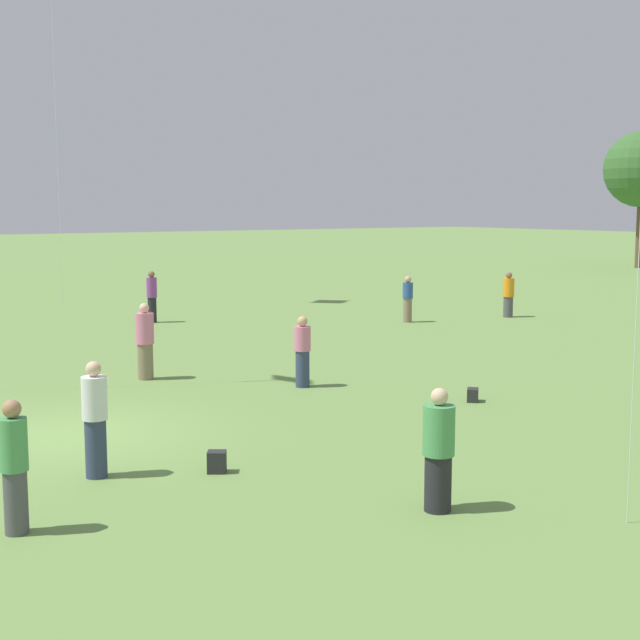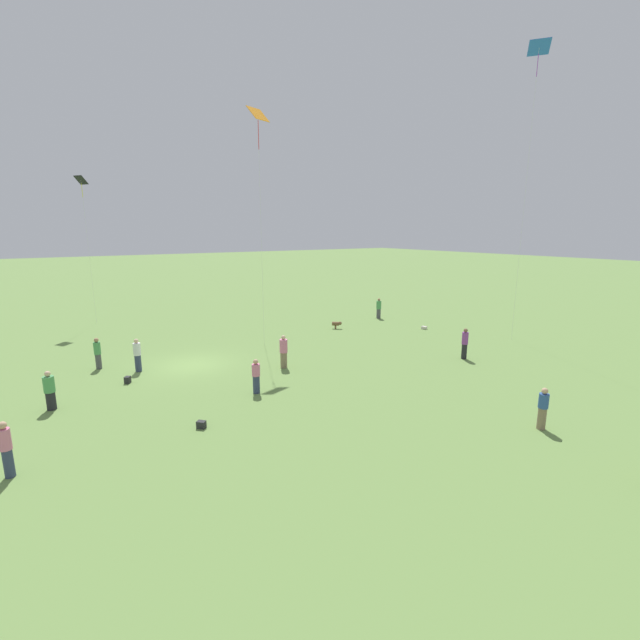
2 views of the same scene
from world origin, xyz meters
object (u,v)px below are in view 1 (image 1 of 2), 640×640
person_3 (152,297)px  person_7 (508,295)px  person_8 (145,342)px  picnic_bag_1 (217,462)px  person_2 (95,420)px  picnic_bag_0 (473,395)px  person_9 (302,352)px  person_0 (408,299)px  person_1 (14,467)px  person_4 (438,451)px

person_3 → person_7: person_3 is taller
person_8 → picnic_bag_1: bearing=-79.9°
person_2 → person_8: bearing=-160.2°
person_2 → person_8: person_8 is taller
person_7 → picnic_bag_0: 15.26m
picnic_bag_0 → person_8: bearing=-142.3°
person_7 → person_9: person_7 is taller
person_8 → person_9: 3.96m
person_0 → person_3: bearing=-166.2°
person_0 → person_1: bearing=-95.3°
person_1 → person_4: person_1 is taller
person_0 → person_8: bearing=-111.4°
person_2 → person_3: bearing=-157.8°
person_3 → person_8: 10.83m
person_4 → picnic_bag_1: size_ratio=4.57×
person_2 → person_8: (-6.98, 3.79, 0.01)m
person_2 → picnic_bag_0: 8.72m
person_2 → picnic_bag_0: bearing=142.8°
person_4 → picnic_bag_1: (-3.32, -1.71, -0.68)m
person_0 → person_9: 12.22m
person_4 → person_8: size_ratio=0.93×
person_1 → person_3: (-18.62, 9.95, 0.06)m
person_1 → picnic_bag_1: bearing=53.2°
person_4 → person_9: 8.77m
person_4 → picnic_bag_1: bearing=-55.0°
person_1 → picnic_bag_0: (-2.43, 10.37, -0.74)m
person_2 → picnic_bag_1: size_ratio=4.83×
person_0 → person_7: person_7 is taller
person_7 → person_2: bearing=-24.4°
person_2 → person_1: bearing=4.2°
person_0 → picnic_bag_1: 19.05m
person_9 → person_8: bearing=-52.9°
person_0 → person_2: bearing=-96.3°
person_3 → person_7: bearing=161.1°
person_2 → picnic_bag_1: person_2 is taller
picnic_bag_0 → person_3: bearing=-178.5°
person_3 → picnic_bag_0: bearing=99.9°
person_8 → picnic_bag_0: person_8 is taller
person_4 → person_8: 11.15m
person_0 → person_2: person_2 is taller
picnic_bag_0 → person_2: bearing=-85.6°
person_1 → person_7: size_ratio=1.03×
person_1 → person_4: size_ratio=1.02×
person_8 → person_9: person_8 is taller
person_0 → picnic_bag_0: bearing=-76.1°
person_1 → person_8: 10.33m
person_0 → person_9: person_0 is taller
person_2 → picnic_bag_0: size_ratio=4.59×
person_1 → picnic_bag_1: person_1 is taller
person_2 → person_9: person_2 is taller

